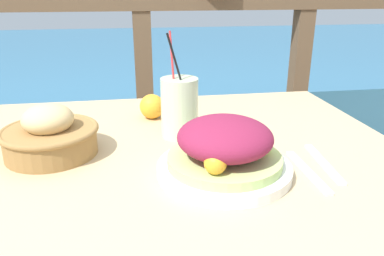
{
  "coord_description": "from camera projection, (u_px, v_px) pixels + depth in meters",
  "views": [
    {
      "loc": [
        -0.05,
        -0.76,
        1.06
      ],
      "look_at": [
        0.07,
        -0.03,
        0.78
      ],
      "focal_mm": 35.0,
      "sensor_mm": 36.0,
      "label": 1
    }
  ],
  "objects": [
    {
      "name": "patio_table",
      "position": [
        160.0,
        187.0,
        0.86
      ],
      "size": [
        1.1,
        0.85,
        0.72
      ],
      "color": "tan",
      "rests_on": "ground_plane"
    },
    {
      "name": "railing_fence",
      "position": [
        144.0,
        72.0,
        1.54
      ],
      "size": [
        2.8,
        0.08,
        1.06
      ],
      "color": "brown",
      "rests_on": "ground_plane"
    },
    {
      "name": "sea_backdrop",
      "position": [
        136.0,
        69.0,
        4.03
      ],
      "size": [
        12.0,
        4.0,
        0.47
      ],
      "color": "teal",
      "rests_on": "ground_plane"
    },
    {
      "name": "salad_plate",
      "position": [
        225.0,
        151.0,
        0.71
      ],
      "size": [
        0.26,
        0.26,
        0.11
      ],
      "color": "white",
      "rests_on": "patio_table"
    },
    {
      "name": "drink_glass",
      "position": [
        180.0,
        108.0,
        0.89
      ],
      "size": [
        0.09,
        0.09,
        0.25
      ],
      "color": "beige",
      "rests_on": "patio_table"
    },
    {
      "name": "bread_basket",
      "position": [
        50.0,
        135.0,
        0.8
      ],
      "size": [
        0.2,
        0.2,
        0.11
      ],
      "color": "olive",
      "rests_on": "patio_table"
    },
    {
      "name": "fork",
      "position": [
        308.0,
        171.0,
        0.73
      ],
      "size": [
        0.02,
        0.18,
        0.0
      ],
      "color": "silver",
      "rests_on": "patio_table"
    },
    {
      "name": "knife",
      "position": [
        324.0,
        163.0,
        0.77
      ],
      "size": [
        0.03,
        0.18,
        0.0
      ],
      "color": "silver",
      "rests_on": "patio_table"
    },
    {
      "name": "orange_near_basket",
      "position": [
        150.0,
        107.0,
        1.02
      ],
      "size": [
        0.07,
        0.07,
        0.07
      ],
      "color": "#F9A328",
      "rests_on": "patio_table"
    }
  ]
}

